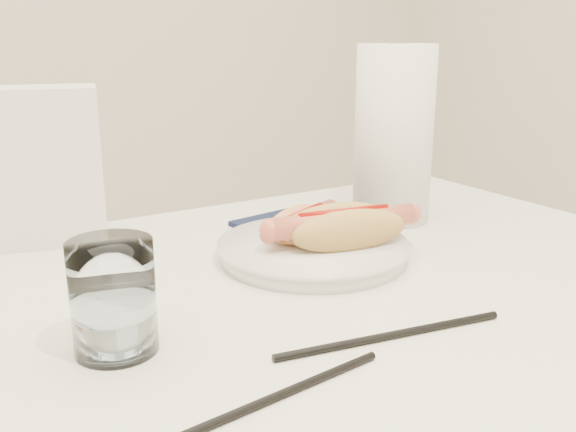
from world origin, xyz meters
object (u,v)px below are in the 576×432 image
napkin_box (41,166)px  plate (313,252)px  hotdog_right (344,228)px  paper_towel_roll (394,134)px  hotdog_left (302,225)px  water_glass (113,297)px  table (265,357)px

napkin_box → plate: bearing=-28.7°
plate → hotdog_right: (0.03, -0.03, 0.03)m
paper_towel_roll → hotdog_left: bearing=-162.5°
hotdog_left → water_glass: bearing=179.8°
hotdog_left → table: bearing=-161.5°
water_glass → hotdog_left: bearing=25.4°
table → paper_towel_roll: paper_towel_roll is taller
table → napkin_box: 0.41m
table → hotdog_left: size_ratio=8.17×
hotdog_left → napkin_box: (-0.27, 0.23, 0.07)m
hotdog_left → paper_towel_roll: paper_towel_roll is taller
plate → hotdog_left: hotdog_left is taller
table → napkin_box: napkin_box is taller
napkin_box → hotdog_left: bearing=-25.6°
hotdog_right → paper_towel_roll: (0.18, 0.12, 0.09)m
plate → napkin_box: napkin_box is taller
water_glass → paper_towel_roll: size_ratio=0.40×
table → hotdog_right: 0.20m
hotdog_right → table: bearing=-145.9°
hotdog_right → napkin_box: (-0.30, 0.28, 0.06)m
water_glass → table: bearing=5.2°
hotdog_left → paper_towel_roll: 0.23m
napkin_box → paper_towel_roll: paper_towel_roll is taller
table → hotdog_left: 0.20m
hotdog_left → plate: bearing=-115.3°
plate → hotdog_left: (-0.00, 0.03, 0.03)m
table → hotdog_left: hotdog_left is taller
hotdog_right → napkin_box: bearing=146.9°
hotdog_left → napkin_box: napkin_box is taller
plate → paper_towel_roll: (0.21, 0.09, 0.12)m
plate → hotdog_right: hotdog_right is taller
plate → napkin_box: (-0.27, 0.26, 0.10)m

